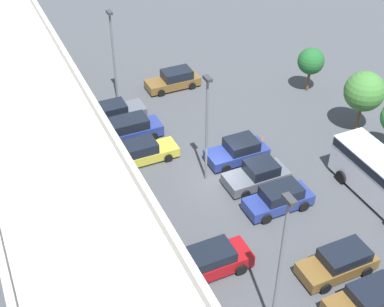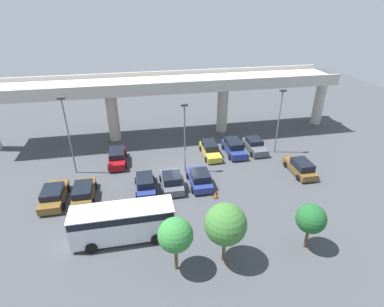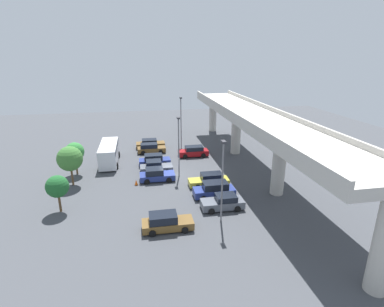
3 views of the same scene
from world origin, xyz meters
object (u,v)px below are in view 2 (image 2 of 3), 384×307
at_px(parked_car_7, 234,147).
at_px(parked_car_6, 210,150).
at_px(parked_car_2, 117,157).
at_px(lamp_post_mid_lot, 185,133).
at_px(lamp_post_by_overpass, 279,117).
at_px(parked_car_5, 200,178).
at_px(shuttle_bus, 123,221).
at_px(parked_car_1, 84,192).
at_px(parked_car_8, 255,146).
at_px(parked_car_9, 300,167).
at_px(parked_car_0, 54,195).
at_px(tree_front_left, 175,235).
at_px(parked_car_3, 145,184).
at_px(lamp_post_near_aisle, 68,131).
at_px(tree_front_far_right, 311,219).
at_px(parked_car_4, 172,181).
at_px(traffic_cone, 216,195).
at_px(tree_front_right, 226,224).

bearing_deg(parked_car_7, parked_car_6, -93.29).
xyz_separation_m(parked_car_2, parked_car_6, (11.05, -0.10, -0.07)).
relative_size(lamp_post_mid_lot, lamp_post_by_overpass, 0.98).
height_order(parked_car_5, shuttle_bus, shuttle_bus).
bearing_deg(shuttle_bus, parked_car_1, -58.26).
distance_m(parked_car_8, parked_car_9, 6.73).
height_order(parked_car_0, lamp_post_mid_lot, lamp_post_mid_lot).
xyz_separation_m(parked_car_8, tree_front_left, (-12.42, -16.38, 2.41)).
bearing_deg(parked_car_5, parked_car_3, 89.26).
relative_size(lamp_post_near_aisle, lamp_post_mid_lot, 1.10).
xyz_separation_m(parked_car_1, shuttle_bus, (3.79, -6.13, 0.97)).
height_order(parked_car_7, tree_front_far_right, tree_front_far_right).
bearing_deg(parked_car_8, lamp_post_by_overpass, 69.64).
height_order(parked_car_3, parked_car_4, parked_car_4).
bearing_deg(parked_car_6, lamp_post_near_aisle, -85.72).
bearing_deg(lamp_post_near_aisle, parked_car_8, 3.19).
bearing_deg(lamp_post_by_overpass, tree_front_far_right, -106.80).
height_order(parked_car_1, traffic_cone, parked_car_1).
bearing_deg(tree_front_right, parked_car_7, 69.27).
relative_size(parked_car_6, tree_front_right, 0.99).
bearing_deg(parked_car_0, parked_car_3, -88.84).
relative_size(parked_car_1, parked_car_6, 0.92).
relative_size(parked_car_9, lamp_post_by_overpass, 0.58).
height_order(parked_car_4, parked_car_5, parked_car_4).
bearing_deg(parked_car_3, traffic_cone, -111.68).
bearing_deg(parked_car_8, lamp_post_mid_lot, -71.18).
distance_m(parked_car_4, shuttle_bus, 7.96).
bearing_deg(parked_car_0, parked_car_9, -89.55).
height_order(shuttle_bus, tree_front_left, tree_front_left).
bearing_deg(parked_car_9, parked_car_4, 90.07).
height_order(parked_car_9, shuttle_bus, shuttle_bus).
relative_size(parked_car_3, shuttle_bus, 0.55).
xyz_separation_m(parked_car_0, parked_car_2, (5.70, 6.38, 0.08)).
height_order(parked_car_2, lamp_post_mid_lot, lamp_post_mid_lot).
xyz_separation_m(parked_car_5, traffic_cone, (1.02, -2.53, -0.41)).
bearing_deg(lamp_post_near_aisle, parked_car_5, -21.37).
xyz_separation_m(parked_car_4, parked_car_8, (11.32, 6.12, -0.03)).
distance_m(parked_car_1, parked_car_3, 5.83).
bearing_deg(parked_car_9, parked_car_0, 90.45).
distance_m(parked_car_1, tree_front_right, 14.96).
distance_m(parked_car_7, shuttle_bus, 18.04).
height_order(parked_car_3, traffic_cone, parked_car_3).
distance_m(parked_car_3, tree_front_left, 10.63).
relative_size(lamp_post_near_aisle, traffic_cone, 12.22).
bearing_deg(parked_car_2, parked_car_3, 24.65).
bearing_deg(lamp_post_mid_lot, parked_car_6, 41.06).
bearing_deg(tree_front_right, shuttle_bus, 151.90).
xyz_separation_m(parked_car_0, lamp_post_mid_lot, (13.08, 3.09, 3.86)).
xyz_separation_m(parked_car_1, parked_car_7, (16.98, 6.15, 0.08)).
bearing_deg(tree_front_right, parked_car_1, 137.67).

